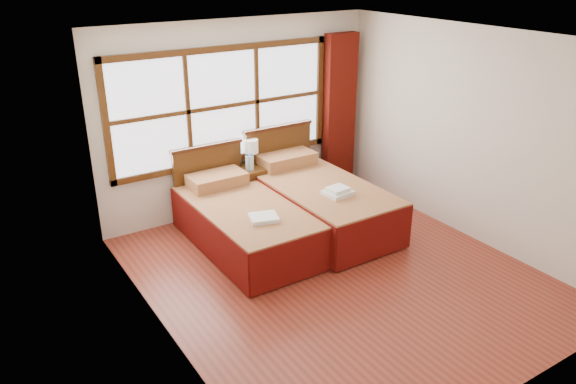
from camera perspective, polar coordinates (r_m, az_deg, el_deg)
floor at (r=6.44m, az=5.00°, el=-8.32°), size 4.50×4.50×0.00m
ceiling at (r=5.55m, az=5.96°, el=15.26°), size 4.50×4.50×0.00m
wall_back at (r=7.67m, az=-4.98°, el=7.54°), size 4.00×0.00×4.00m
wall_left at (r=4.97m, az=-13.10°, el=-1.83°), size 0.00×4.50×4.50m
wall_right at (r=7.22m, az=18.14°, el=5.47°), size 0.00×4.50×4.50m
window at (r=7.48m, az=-6.60°, el=8.66°), size 3.16×0.06×1.56m
curtain at (r=8.43m, az=5.23°, el=8.05°), size 0.50×0.16×2.30m
bed_left at (r=6.90m, az=-4.61°, el=-2.99°), size 1.07×2.09×1.04m
bed_right at (r=7.42m, az=2.88°, el=-0.80°), size 1.16×2.24×1.13m
nightstand at (r=7.79m, az=-3.64°, el=0.27°), size 0.49×0.49×0.66m
towels_left at (r=6.37m, az=-2.48°, el=-2.63°), size 0.38×0.35×0.05m
towels_right at (r=6.92m, az=5.08°, el=0.04°), size 0.35×0.31×0.10m
lamp at (r=7.67m, az=-3.75°, el=4.59°), size 0.19×0.19×0.37m
bottle_near at (r=7.54m, az=-4.13°, el=2.98°), size 0.06×0.06×0.22m
bottle_far at (r=7.54m, az=-3.71°, el=2.99°), size 0.06×0.06×0.23m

